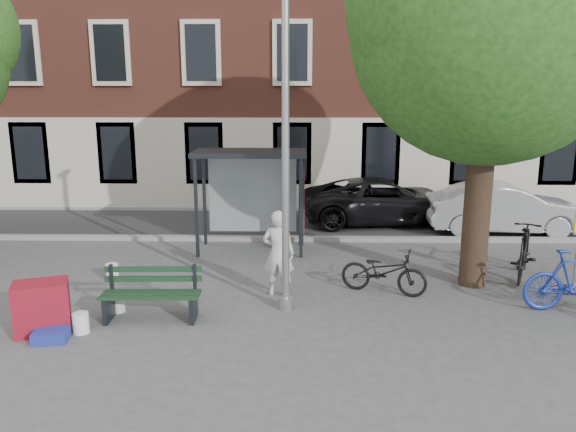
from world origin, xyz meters
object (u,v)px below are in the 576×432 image
(bus_shelter, at_px, (266,178))
(bike_b, at_px, (576,280))
(bench, at_px, (151,297))
(car_silver, at_px, (505,209))
(lamppost, at_px, (286,165))
(painter, at_px, (278,253))
(car_dark, at_px, (383,201))
(bike_d, at_px, (524,251))
(bike_a, at_px, (384,272))
(red_stand, at_px, (42,307))

(bus_shelter, height_order, bike_b, bus_shelter)
(bench, distance_m, car_silver, 10.86)
(lamppost, height_order, car_silver, lamppost)
(lamppost, height_order, painter, lamppost)
(painter, relative_size, car_dark, 0.35)
(bus_shelter, relative_size, bike_d, 1.42)
(bike_a, height_order, bike_d, bike_d)
(car_silver, bearing_deg, red_stand, 127.72)
(bike_a, xyz_separation_m, bike_d, (3.28, 1.10, 0.14))
(bench, distance_m, bike_a, 4.67)
(car_silver, bearing_deg, bench, 130.21)
(bus_shelter, height_order, bike_d, bus_shelter)
(red_stand, bearing_deg, painter, 24.70)
(lamppost, relative_size, bike_d, 3.03)
(bench, bearing_deg, painter, 26.62)
(bus_shelter, distance_m, bench, 5.18)
(bus_shelter, relative_size, bench, 1.57)
(bus_shelter, height_order, bike_a, bus_shelter)
(bike_b, xyz_separation_m, car_silver, (0.75, 5.95, 0.13))
(lamppost, bearing_deg, bike_d, 20.82)
(bench, bearing_deg, bike_b, 2.14)
(bus_shelter, relative_size, car_silver, 0.64)
(bus_shelter, bearing_deg, bike_d, -19.60)
(bike_a, distance_m, bike_d, 3.46)
(lamppost, xyz_separation_m, car_dark, (2.90, 7.24, -2.07))
(lamppost, bearing_deg, bus_shelter, 98.43)
(bench, height_order, car_silver, car_silver)
(lamppost, bearing_deg, bike_a, 24.50)
(car_dark, relative_size, red_stand, 5.67)
(bike_b, xyz_separation_m, bike_d, (-0.22, 1.96, 0.00))
(lamppost, distance_m, bus_shelter, 4.24)
(bike_d, xyz_separation_m, car_silver, (0.97, 3.99, 0.13))
(lamppost, relative_size, bench, 3.36)
(bike_b, height_order, bike_d, bike_d)
(bike_d, bearing_deg, red_stand, 44.30)
(lamppost, distance_m, bike_a, 3.19)
(bike_d, bearing_deg, car_silver, -77.60)
(car_dark, bearing_deg, bike_d, -161.06)
(bus_shelter, relative_size, car_dark, 0.56)
(bus_shelter, xyz_separation_m, bike_a, (2.61, -3.19, -1.45))
(painter, distance_m, bike_a, 2.21)
(bus_shelter, bearing_deg, car_dark, 41.81)
(bike_d, relative_size, car_dark, 0.39)
(bus_shelter, xyz_separation_m, bike_b, (6.11, -4.05, -1.32))
(car_silver, bearing_deg, lamppost, 137.28)
(bike_a, relative_size, bike_d, 0.88)
(bench, xyz_separation_m, car_dark, (5.35, 7.74, 0.28))
(bike_b, relative_size, bike_d, 1.00)
(bike_a, height_order, car_dark, car_dark)
(painter, xyz_separation_m, bike_a, (2.17, 0.17, -0.43))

